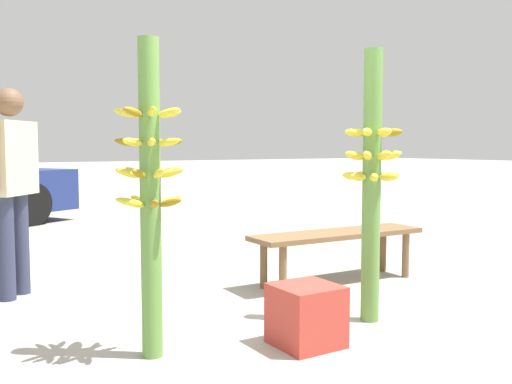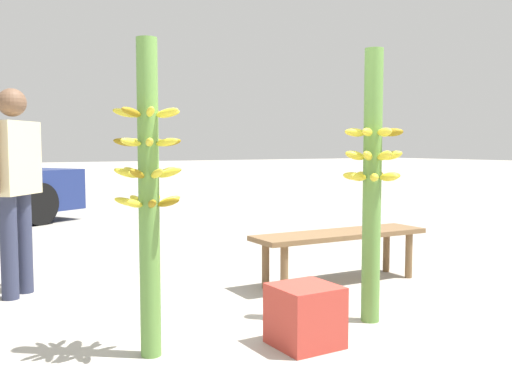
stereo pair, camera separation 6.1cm
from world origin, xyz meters
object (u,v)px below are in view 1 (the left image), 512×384
object	(u,v)px
banana_stalk_left	(150,191)
produce_crate	(307,315)
market_bench	(338,239)
banana_stalk_center	(372,180)
vendor_person	(11,175)

from	to	relation	value
banana_stalk_left	produce_crate	bearing A→B (deg)	-20.64
market_bench	produce_crate	world-z (taller)	market_bench
banana_stalk_center	vendor_person	bearing A→B (deg)	135.24
banana_stalk_left	vendor_person	bearing A→B (deg)	104.02
banana_stalk_left	banana_stalk_center	distance (m)	1.44
vendor_person	market_bench	world-z (taller)	vendor_person
banana_stalk_left	banana_stalk_center	bearing A→B (deg)	-5.79
banana_stalk_left	market_bench	world-z (taller)	banana_stalk_left
banana_stalk_center	produce_crate	bearing A→B (deg)	-165.95
banana_stalk_left	produce_crate	size ratio (longest dim) A/B	4.88
vendor_person	banana_stalk_left	bearing A→B (deg)	54.15
banana_stalk_left	market_bench	size ratio (longest dim) A/B	1.09
market_bench	banana_stalk_center	bearing A→B (deg)	-116.63
banana_stalk_left	vendor_person	distance (m)	1.75
banana_stalk_left	produce_crate	distance (m)	1.12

